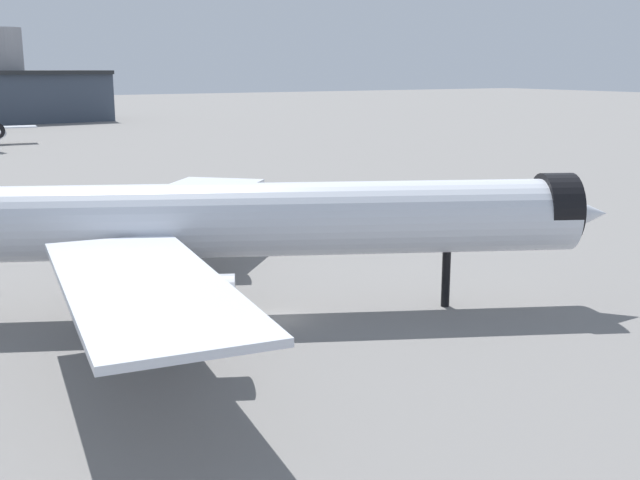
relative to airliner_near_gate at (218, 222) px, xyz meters
name	(u,v)px	position (x,y,z in m)	size (l,w,h in m)	color
ground	(279,319)	(2.92, -3.40, -6.58)	(900.00, 900.00, 0.00)	slate
airliner_near_gate	(218,222)	(0.00, 0.00, 0.00)	(52.85, 47.49, 14.95)	silver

